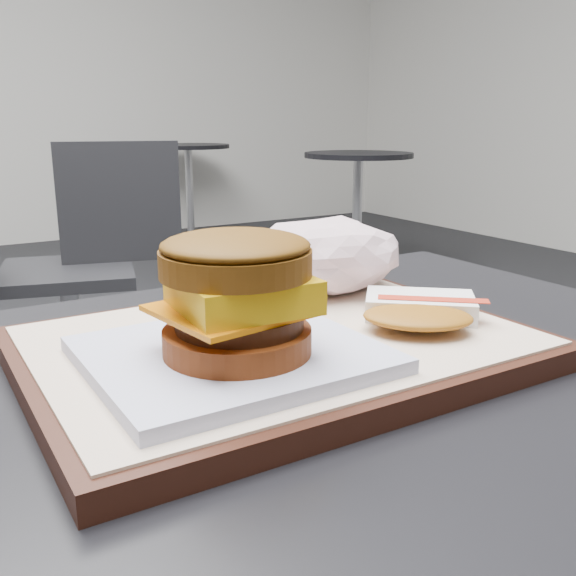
# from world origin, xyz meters

# --- Properties ---
(serving_tray) EXTENTS (0.38, 0.28, 0.02)m
(serving_tray) POSITION_xyz_m (0.01, 0.05, 0.78)
(serving_tray) COLOR black
(serving_tray) RESTS_ON customer_table
(breakfast_sandwich) EXTENTS (0.19, 0.17, 0.09)m
(breakfast_sandwich) POSITION_xyz_m (-0.05, 0.01, 0.83)
(breakfast_sandwich) COLOR white
(breakfast_sandwich) RESTS_ON serving_tray
(hash_brown) EXTENTS (0.14, 0.13, 0.02)m
(hash_brown) POSITION_xyz_m (0.12, 0.01, 0.80)
(hash_brown) COLOR white
(hash_brown) RESTS_ON serving_tray
(crumpled_wrapper) EXTENTS (0.16, 0.12, 0.07)m
(crumpled_wrapper) POSITION_xyz_m (0.12, 0.14, 0.82)
(crumpled_wrapper) COLOR white
(crumpled_wrapper) RESTS_ON serving_tray
(neighbor_chair) EXTENTS (0.64, 0.52, 0.88)m
(neighbor_chair) POSITION_xyz_m (0.28, 1.76, 0.51)
(neighbor_chair) COLOR #ACACB1
(neighbor_chair) RESTS_ON ground
(bg_table_near) EXTENTS (0.66, 0.66, 0.75)m
(bg_table_near) POSITION_xyz_m (2.20, 2.80, 0.56)
(bg_table_near) COLOR black
(bg_table_near) RESTS_ON ground
(bg_table_far) EXTENTS (0.66, 0.66, 0.75)m
(bg_table_far) POSITION_xyz_m (1.80, 4.50, 0.56)
(bg_table_far) COLOR black
(bg_table_far) RESTS_ON ground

